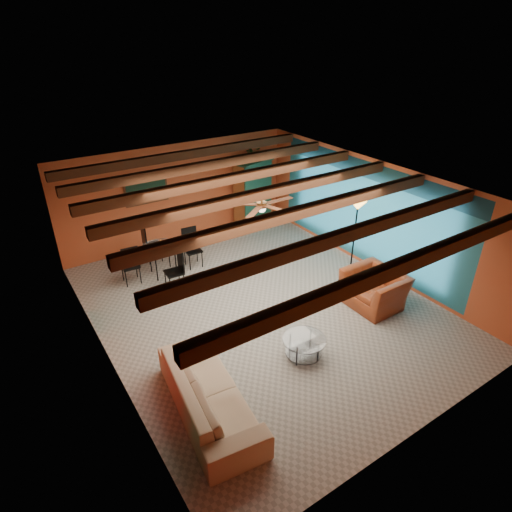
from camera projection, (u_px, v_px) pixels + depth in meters
room at (259, 203)px, 8.31m from camera, size 6.52×8.01×2.71m
sofa at (209, 393)px, 6.67m from camera, size 1.28×2.58×0.72m
armchair at (374, 289)px, 9.25m from camera, size 1.05×1.20×0.78m
coffee_table at (304, 347)px, 7.86m from camera, size 1.02×1.02×0.41m
dining_table at (162, 255)px, 10.33m from camera, size 2.06×2.06×1.01m
armoire at (253, 194)px, 12.67m from camera, size 1.22×0.84×1.95m
floor_lamp at (354, 238)px, 10.19m from camera, size 0.39×0.39×1.89m
ceiling_fan at (262, 205)px, 8.23m from camera, size 1.50×1.50×0.44m
painting at (146, 190)px, 11.04m from camera, size 1.05×0.03×0.65m
potted_plant at (253, 154)px, 12.10m from camera, size 0.44×0.39×0.47m
vase at (160, 233)px, 10.05m from camera, size 0.23×0.23×0.20m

